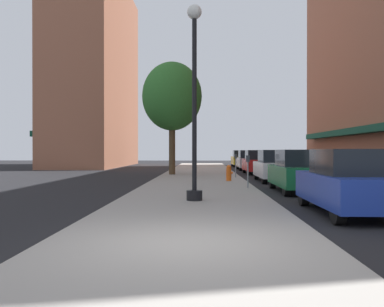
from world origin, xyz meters
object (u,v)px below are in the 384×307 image
Objects in this scene: car_silver at (249,160)px; car_yellow at (241,159)px; lamppost at (195,98)px; tree_near at (172,97)px; parking_meter_far at (236,163)px; car_white at (275,166)px; car_red at (258,162)px; parking_meter_near at (248,167)px; car_green at (299,171)px; car_blue at (350,183)px; fire_hydrant at (229,173)px.

car_silver is 7.23m from car_yellow.
tree_near is (-1.75, 14.10, 1.84)m from lamppost.
car_white reaches higher than parking_meter_far.
car_red is (5.75, 2.77, -4.23)m from tree_near.
car_red is 1.00× the size of car_silver.
car_silver is (5.75, 8.81, -4.23)m from tree_near.
parking_meter_near is at bearing -68.74° from tree_near.
lamppost is 30.50m from car_yellow.
car_silver is at bearing 90.87° from car_green.
car_yellow is at bearing 82.45° from lamppost.
car_green is at bearing 90.52° from car_blue.
fire_hydrant is 0.18× the size of car_green.
lamppost is 1.37× the size of car_white.
tree_near is 8.47m from car_white.
car_silver is (0.00, 6.05, 0.00)m from car_red.
lamppost is 4.50× the size of parking_meter_far.
lamppost is at bearing -115.28° from parking_meter_near.
tree_near is 1.66× the size of car_blue.
parking_meter_near is 0.30× the size of car_green.
lamppost is at bearing -100.21° from fire_hydrant.
parking_meter_near is 0.30× the size of car_silver.
lamppost is at bearing -100.43° from parking_meter_far.
car_yellow is at bearing 90.52° from car_blue.
parking_meter_near is at bearing 107.91° from car_blue.
car_silver is at bearing 92.07° from car_red.
tree_near reaches higher than car_yellow.
car_white is at bearing 69.50° from parking_meter_near.
lamppost is at bearing -134.79° from car_green.
car_white is (1.95, -1.58, -0.14)m from parking_meter_far.
car_yellow is at bearing 90.87° from car_green.
car_white is 7.32m from car_red.
car_green is 1.00× the size of car_yellow.
lamppost is 4.50× the size of parking_meter_near.
fire_hydrant is at bearing -101.09° from parking_meter_far.
car_red is 13.28m from car_yellow.
car_blue and car_green have the same top height.
car_silver is (1.95, 11.79, -0.14)m from parking_meter_far.
lamppost is 8.97m from fire_hydrant.
lamppost reaches higher than car_white.
parking_meter_far is (0.53, 2.71, 0.43)m from fire_hydrant.
car_white is 1.00× the size of car_red.
car_blue and car_yellow have the same top height.
parking_meter_far is at bearing 90.00° from parking_meter_near.
parking_meter_near is 0.30× the size of car_white.
car_blue reaches higher than parking_meter_far.
car_blue is 24.80m from car_silver.
car_green is 26.24m from car_yellow.
car_red is at bearing 81.16° from parking_meter_near.
parking_meter_near is at bearing -95.92° from car_yellow.
car_white is 1.00× the size of car_yellow.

